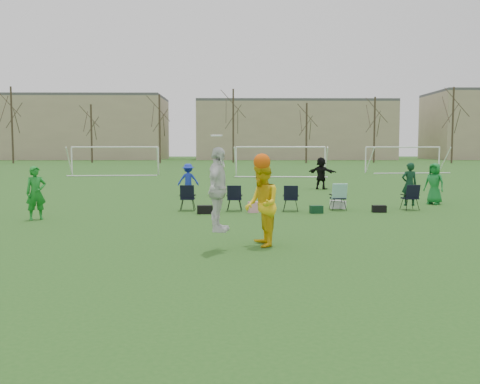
{
  "coord_description": "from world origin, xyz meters",
  "views": [
    {
      "loc": [
        0.27,
        -11.95,
        2.37
      ],
      "look_at": [
        0.4,
        1.46,
        1.25
      ],
      "focal_mm": 40.0,
      "sensor_mm": 36.0,
      "label": 1
    }
  ],
  "objects_px": {
    "fielder_black": "(321,173)",
    "goal_mid": "(280,153)",
    "fielder_green_far": "(434,184)",
    "goal_right": "(403,152)",
    "center_contest": "(245,198)",
    "goal_left": "(115,153)",
    "fielder_green_near": "(36,193)",
    "fielder_blue": "(188,180)"
  },
  "relations": [
    {
      "from": "fielder_green_near",
      "to": "fielder_green_far",
      "type": "xyz_separation_m",
      "value": [
        14.86,
        4.7,
        -0.02
      ]
    },
    {
      "from": "goal_right",
      "to": "goal_left",
      "type": "bearing_deg",
      "value": -179.25
    },
    {
      "from": "goal_right",
      "to": "fielder_blue",
      "type": "bearing_deg",
      "value": -135.02
    },
    {
      "from": "fielder_green_far",
      "to": "goal_right",
      "type": "xyz_separation_m",
      "value": [
        7.4,
        27.77,
        1.06
      ]
    },
    {
      "from": "fielder_blue",
      "to": "goal_right",
      "type": "xyz_separation_m",
      "value": [
        18.02,
        23.89,
        1.13
      ]
    },
    {
      "from": "center_contest",
      "to": "goal_right",
      "type": "height_order",
      "value": "center_contest"
    },
    {
      "from": "goal_mid",
      "to": "goal_right",
      "type": "distance_m",
      "value": 13.42
    },
    {
      "from": "fielder_blue",
      "to": "fielder_black",
      "type": "distance_m",
      "value": 8.34
    },
    {
      "from": "fielder_green_near",
      "to": "goal_mid",
      "type": "relative_size",
      "value": 0.24
    },
    {
      "from": "fielder_black",
      "to": "fielder_blue",
      "type": "bearing_deg",
      "value": 65.24
    },
    {
      "from": "fielder_green_near",
      "to": "fielder_green_far",
      "type": "height_order",
      "value": "fielder_green_near"
    },
    {
      "from": "fielder_black",
      "to": "center_contest",
      "type": "distance_m",
      "value": 18.42
    },
    {
      "from": "goal_mid",
      "to": "fielder_green_far",
      "type": "bearing_deg",
      "value": -74.06
    },
    {
      "from": "goal_mid",
      "to": "fielder_blue",
      "type": "bearing_deg",
      "value": -104.59
    },
    {
      "from": "goal_left",
      "to": "fielder_green_far",
      "type": "bearing_deg",
      "value": -56.95
    },
    {
      "from": "fielder_blue",
      "to": "goal_left",
      "type": "relative_size",
      "value": 0.21
    },
    {
      "from": "fielder_black",
      "to": "goal_left",
      "type": "relative_size",
      "value": 0.25
    },
    {
      "from": "fielder_green_near",
      "to": "goal_right",
      "type": "bearing_deg",
      "value": 22.43
    },
    {
      "from": "fielder_black",
      "to": "goal_mid",
      "type": "relative_size",
      "value": 0.25
    },
    {
      "from": "fielder_green_near",
      "to": "goal_left",
      "type": "xyz_separation_m",
      "value": [
        -3.75,
        28.47,
        1.04
      ]
    },
    {
      "from": "fielder_blue",
      "to": "fielder_black",
      "type": "bearing_deg",
      "value": -155.61
    },
    {
      "from": "goal_mid",
      "to": "goal_right",
      "type": "xyz_separation_m",
      "value": [
        12.0,
        6.0,
        0.0
      ]
    },
    {
      "from": "goal_left",
      "to": "goal_right",
      "type": "height_order",
      "value": "same"
    },
    {
      "from": "fielder_green_near",
      "to": "fielder_green_far",
      "type": "relative_size",
      "value": 1.02
    },
    {
      "from": "fielder_blue",
      "to": "fielder_green_far",
      "type": "height_order",
      "value": "fielder_green_far"
    },
    {
      "from": "center_contest",
      "to": "goal_left",
      "type": "xyz_separation_m",
      "value": [
        -10.5,
        33.48,
        0.73
      ]
    },
    {
      "from": "fielder_green_near",
      "to": "fielder_blue",
      "type": "height_order",
      "value": "fielder_green_near"
    },
    {
      "from": "fielder_green_far",
      "to": "goal_mid",
      "type": "height_order",
      "value": "goal_mid"
    },
    {
      "from": "goal_left",
      "to": "goal_right",
      "type": "relative_size",
      "value": 1.01
    },
    {
      "from": "fielder_green_near",
      "to": "fielder_black",
      "type": "bearing_deg",
      "value": 15.09
    },
    {
      "from": "fielder_green_near",
      "to": "fielder_black",
      "type": "height_order",
      "value": "fielder_black"
    },
    {
      "from": "fielder_black",
      "to": "goal_left",
      "type": "xyz_separation_m",
      "value": [
        -15.17,
        15.67,
        1.01
      ]
    },
    {
      "from": "fielder_blue",
      "to": "goal_mid",
      "type": "xyz_separation_m",
      "value": [
        6.02,
        17.89,
        1.13
      ]
    },
    {
      "from": "fielder_green_far",
      "to": "center_contest",
      "type": "xyz_separation_m",
      "value": [
        -8.11,
        -9.72,
        0.33
      ]
    },
    {
      "from": "fielder_blue",
      "to": "goal_right",
      "type": "bearing_deg",
      "value": -133.04
    },
    {
      "from": "fielder_green_far",
      "to": "goal_right",
      "type": "distance_m",
      "value": 28.75
    },
    {
      "from": "fielder_blue",
      "to": "goal_left",
      "type": "height_order",
      "value": "goal_left"
    },
    {
      "from": "fielder_black",
      "to": "goal_right",
      "type": "distance_m",
      "value": 22.48
    },
    {
      "from": "fielder_green_far",
      "to": "goal_right",
      "type": "bearing_deg",
      "value": 120.22
    },
    {
      "from": "fielder_blue",
      "to": "goal_mid",
      "type": "relative_size",
      "value": 0.21
    },
    {
      "from": "fielder_green_near",
      "to": "fielder_black",
      "type": "distance_m",
      "value": 17.16
    },
    {
      "from": "fielder_black",
      "to": "goal_left",
      "type": "distance_m",
      "value": 21.84
    }
  ]
}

